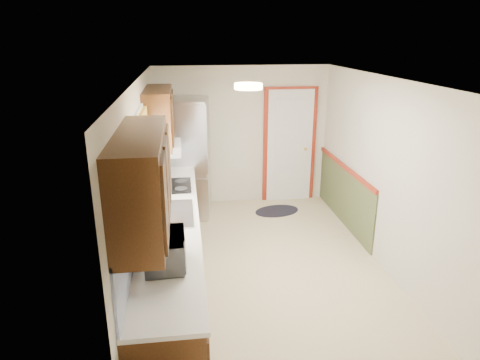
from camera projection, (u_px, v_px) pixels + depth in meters
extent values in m
cube|color=#C8B88D|center=(268.00, 270.00, 5.50)|extent=(3.20, 5.20, 0.12)
cube|color=white|center=(272.00, 80.00, 4.73)|extent=(3.20, 5.20, 0.12)
cube|color=beige|center=(242.00, 136.00, 7.46)|extent=(3.20, 0.10, 2.40)
cube|color=beige|center=(346.00, 308.00, 2.77)|extent=(3.20, 0.10, 2.40)
cube|color=beige|center=(142.00, 188.00, 4.93)|extent=(0.10, 5.20, 2.40)
cube|color=beige|center=(389.00, 177.00, 5.30)|extent=(0.10, 5.20, 2.40)
cube|color=#3B1F0D|center=(171.00, 257.00, 4.92)|extent=(0.60, 4.00, 0.90)
cube|color=silver|center=(171.00, 219.00, 4.77)|extent=(0.63, 4.00, 0.04)
cube|color=#5476CC|center=(141.00, 196.00, 4.64)|extent=(0.02, 4.00, 0.55)
cube|color=#3B1F0D|center=(142.00, 181.00, 3.24)|extent=(0.35, 1.40, 0.75)
cube|color=#3B1F0D|center=(159.00, 117.00, 5.78)|extent=(0.35, 1.20, 0.75)
cube|color=white|center=(139.00, 158.00, 4.61)|extent=(0.02, 1.00, 0.90)
cube|color=orange|center=(141.00, 126.00, 4.50)|extent=(0.05, 1.12, 0.24)
cube|color=#B7B7BC|center=(170.00, 214.00, 4.86)|extent=(0.52, 0.82, 0.02)
cube|color=white|center=(165.00, 148.00, 5.98)|extent=(0.45, 0.60, 0.15)
cube|color=maroon|center=(289.00, 146.00, 7.60)|extent=(0.94, 0.05, 2.08)
cube|color=white|center=(290.00, 146.00, 7.58)|extent=(0.80, 0.04, 2.00)
cube|color=#444F2C|center=(344.00, 195.00, 6.81)|extent=(0.02, 2.30, 0.90)
cube|color=maroon|center=(345.00, 167.00, 6.65)|extent=(0.04, 2.30, 0.06)
cylinder|color=#FFD88C|center=(248.00, 86.00, 4.51)|extent=(0.30, 0.30, 0.06)
imported|color=white|center=(165.00, 247.00, 3.74)|extent=(0.30, 0.52, 0.35)
cube|color=#B7B7BC|center=(184.00, 158.00, 6.98)|extent=(0.90, 0.86, 1.94)
cylinder|color=black|center=(167.00, 172.00, 6.59)|extent=(0.02, 0.02, 1.36)
ellipsoid|color=black|center=(277.00, 211.00, 7.35)|extent=(0.86, 0.66, 0.01)
cube|color=black|center=(172.00, 186.00, 5.75)|extent=(0.51, 0.62, 0.02)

